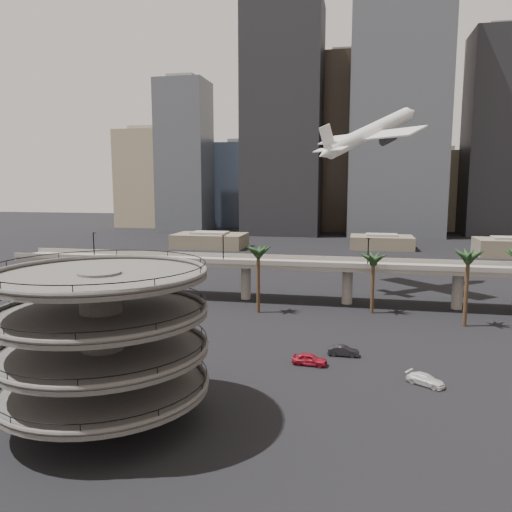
% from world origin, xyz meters
% --- Properties ---
extents(ground, '(700.00, 700.00, 0.00)m').
position_xyz_m(ground, '(0.00, 0.00, 0.00)').
color(ground, black).
rests_on(ground, ground).
extents(parking_ramp, '(22.20, 22.20, 17.35)m').
position_xyz_m(parking_ramp, '(-13.00, -4.00, 9.84)').
color(parking_ramp, '#464441').
rests_on(parking_ramp, ground).
extents(overpass, '(130.00, 9.30, 14.70)m').
position_xyz_m(overpass, '(0.00, 55.00, 7.34)').
color(overpass, gray).
rests_on(overpass, ground).
extents(palm_trees, '(54.40, 18.40, 14.00)m').
position_xyz_m(palm_trees, '(21.48, 47.47, 11.30)').
color(palm_trees, '#4B3520').
rests_on(palm_trees, ground).
extents(low_buildings, '(135.00, 27.50, 6.80)m').
position_xyz_m(low_buildings, '(6.89, 142.30, 2.86)').
color(low_buildings, brown).
rests_on(low_buildings, ground).
extents(skyline, '(269.00, 86.00, 124.39)m').
position_xyz_m(skyline, '(15.11, 217.08, 45.50)').
color(skyline, gray).
rests_on(skyline, ground).
extents(airborne_jet, '(25.28, 25.34, 15.15)m').
position_xyz_m(airborne_jet, '(14.91, 71.39, 36.91)').
color(airborne_jet, silver).
rests_on(airborne_jet, ground).
extents(car_a, '(5.03, 2.36, 1.67)m').
position_xyz_m(car_a, '(6.77, 17.09, 0.83)').
color(car_a, '#AB1829').
rests_on(car_a, ground).
extents(car_b, '(4.57, 1.61, 1.50)m').
position_xyz_m(car_b, '(11.30, 21.85, 0.75)').
color(car_b, black).
rests_on(car_b, ground).
extents(car_c, '(5.14, 4.25, 1.40)m').
position_xyz_m(car_c, '(21.81, 13.00, 0.70)').
color(car_c, silver).
rests_on(car_c, ground).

